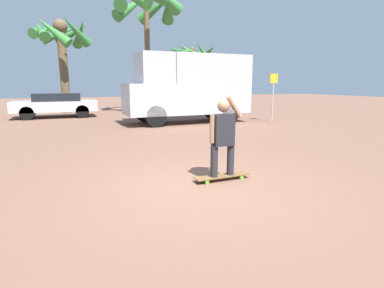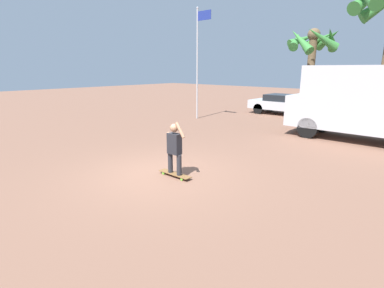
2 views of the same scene
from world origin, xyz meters
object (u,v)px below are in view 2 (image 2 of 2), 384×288
palm_tree_far_left (313,45)px  flagpole (198,57)px  camper_van (366,101)px  skateboard (175,174)px  person_skateboarder (174,146)px  parked_car_silver (283,104)px

palm_tree_far_left → flagpole: (-3.71, -7.91, -0.92)m
camper_van → skateboard: bearing=-108.8°
person_skateboarder → parked_car_silver: (-3.09, 13.33, -0.18)m
camper_van → flagpole: bearing=-179.2°
skateboard → camper_van: camper_van is taller
parked_car_silver → palm_tree_far_left: palm_tree_far_left is taller
skateboard → flagpole: (-6.21, 8.21, 3.59)m
person_skateboarder → skateboard: bearing=0.0°
camper_van → parked_car_silver: 7.81m
skateboard → flagpole: 10.90m
skateboard → flagpole: bearing=127.1°
skateboard → flagpole: flagpole is taller
person_skateboarder → camper_van: camper_van is taller
flagpole → skateboard: bearing=-52.9°
skateboard → parked_car_silver: bearing=103.1°
parked_car_silver → palm_tree_far_left: size_ratio=0.74×
palm_tree_far_left → flagpole: flagpole is taller
person_skateboarder → palm_tree_far_left: 16.72m
palm_tree_far_left → flagpole: bearing=-115.1°
skateboard → camper_van: size_ratio=0.19×
skateboard → palm_tree_far_left: palm_tree_far_left is taller
camper_van → flagpole: flagpole is taller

